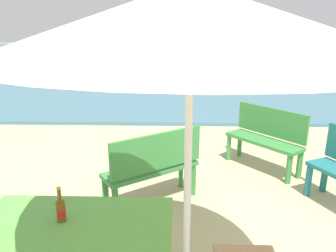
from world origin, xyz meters
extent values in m
cube|color=teal|center=(0.00, 30.00, 0.04)|extent=(120.00, 50.00, 0.08)
cube|color=#60B24C|center=(-1.18, 0.04, 0.73)|extent=(1.40, 0.80, 0.06)
cube|color=#60B24C|center=(-1.82, 0.38, 0.35)|extent=(0.08, 0.08, 0.70)
cube|color=#60B24C|center=(-0.54, 0.38, 0.35)|extent=(0.08, 0.08, 0.70)
cylinder|color=brown|center=(-1.27, 0.09, 0.84)|extent=(0.06, 0.06, 0.16)
cone|color=brown|center=(-1.27, 0.09, 0.92)|extent=(0.06, 0.06, 0.03)
cylinder|color=brown|center=(-1.27, 0.09, 0.97)|extent=(0.03, 0.03, 0.09)
cylinder|color=red|center=(-1.27, 0.09, 0.83)|extent=(0.07, 0.07, 0.05)
cylinder|color=gold|center=(-1.27, 0.09, 1.02)|extent=(0.03, 0.03, 0.01)
cylinder|color=silver|center=(-0.39, -0.18, 1.15)|extent=(0.04, 0.04, 2.30)
cone|color=beige|center=(-0.39, -0.18, 2.12)|extent=(2.10, 2.10, 0.36)
cube|color=#237275|center=(1.26, 1.88, 0.21)|extent=(0.06, 0.06, 0.42)
cube|color=#237275|center=(1.52, 2.00, 0.21)|extent=(0.06, 0.06, 0.42)
cube|color=#3D8C42|center=(-0.76, 1.66, 0.45)|extent=(1.19, 0.98, 0.05)
cube|color=#3D8C42|center=(-0.67, 1.53, 0.73)|extent=(1.00, 0.72, 0.44)
cube|color=#3D8C42|center=(-0.39, 2.09, 0.21)|extent=(0.06, 0.06, 0.42)
cube|color=#3D8C42|center=(-1.29, 1.46, 0.21)|extent=(0.06, 0.06, 0.42)
cube|color=#3D8C42|center=(-0.23, 1.87, 0.21)|extent=(0.06, 0.06, 0.42)
cube|color=#3D8C42|center=(-1.13, 1.23, 0.21)|extent=(0.06, 0.06, 0.42)
cube|color=#3D8C42|center=(0.88, 2.73, 0.45)|extent=(1.05, 1.15, 0.05)
cube|color=#3D8C42|center=(1.00, 2.83, 0.73)|extent=(0.80, 0.95, 0.44)
cube|color=#3D8C42|center=(0.42, 3.06, 0.21)|extent=(0.06, 0.06, 0.42)
cube|color=#3D8C42|center=(1.12, 2.22, 0.21)|extent=(0.06, 0.06, 0.42)
cube|color=#3D8C42|center=(0.63, 3.24, 0.21)|extent=(0.06, 0.06, 0.42)
cube|color=#3D8C42|center=(1.34, 2.40, 0.21)|extent=(0.06, 0.06, 0.42)
cylinder|color=tan|center=(0.63, 8.81, 0.18)|extent=(0.34, 0.34, 0.20)
sphere|color=tan|center=(0.63, 8.81, 0.39)|extent=(0.21, 0.21, 0.21)
cube|color=navy|center=(14.86, 33.13, 0.65)|extent=(5.54, 1.51, 1.13)
cube|color=silver|center=(14.36, 33.13, 1.65)|extent=(1.76, 1.13, 0.88)
camera|label=1|loc=(-0.45, -1.85, 2.06)|focal=33.61mm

